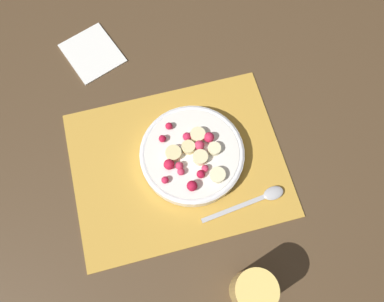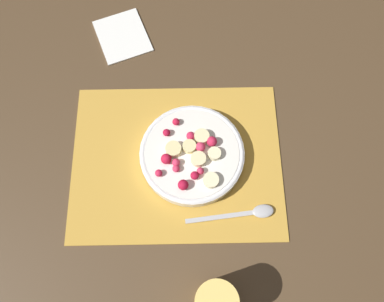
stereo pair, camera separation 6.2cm
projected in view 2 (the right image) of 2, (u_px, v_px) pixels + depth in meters
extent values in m
plane|color=#4C3823|center=(177.00, 161.00, 0.79)|extent=(3.00, 3.00, 0.00)
cube|color=gold|center=(177.00, 160.00, 0.78)|extent=(0.44, 0.34, 0.01)
cylinder|color=white|center=(192.00, 155.00, 0.77)|extent=(0.21, 0.21, 0.02)
torus|color=white|center=(192.00, 153.00, 0.76)|extent=(0.21, 0.21, 0.01)
cylinder|color=white|center=(192.00, 152.00, 0.76)|extent=(0.19, 0.19, 0.00)
cylinder|color=#F4EAB7|center=(214.00, 152.00, 0.75)|extent=(0.03, 0.03, 0.01)
cylinder|color=beige|center=(202.00, 137.00, 0.76)|extent=(0.04, 0.04, 0.01)
cylinder|color=#F4EAB7|center=(211.00, 180.00, 0.73)|extent=(0.03, 0.03, 0.01)
cylinder|color=beige|center=(173.00, 149.00, 0.75)|extent=(0.04, 0.04, 0.01)
cylinder|color=beige|center=(189.00, 147.00, 0.75)|extent=(0.04, 0.04, 0.01)
cylinder|color=beige|center=(198.00, 159.00, 0.74)|extent=(0.04, 0.04, 0.01)
sphere|color=#DB3356|center=(175.00, 162.00, 0.74)|extent=(0.02, 0.02, 0.02)
sphere|color=red|center=(175.00, 122.00, 0.77)|extent=(0.01, 0.01, 0.01)
sphere|color=red|center=(166.00, 159.00, 0.74)|extent=(0.02, 0.02, 0.02)
sphere|color=#B21433|center=(167.00, 133.00, 0.76)|extent=(0.02, 0.02, 0.02)
sphere|color=#DB3356|center=(200.00, 171.00, 0.74)|extent=(0.01, 0.01, 0.01)
sphere|color=#D12347|center=(159.00, 173.00, 0.73)|extent=(0.01, 0.01, 0.01)
sphere|color=#D12347|center=(212.00, 141.00, 0.75)|extent=(0.02, 0.02, 0.02)
sphere|color=#DB3356|center=(200.00, 147.00, 0.75)|extent=(0.02, 0.02, 0.02)
sphere|color=#DB3356|center=(178.00, 169.00, 0.74)|extent=(0.01, 0.01, 0.01)
sphere|color=#B21433|center=(183.00, 185.00, 0.72)|extent=(0.02, 0.02, 0.02)
sphere|color=#D12347|center=(191.00, 136.00, 0.76)|extent=(0.02, 0.02, 0.02)
sphere|color=#B21433|center=(195.00, 175.00, 0.73)|extent=(0.02, 0.02, 0.02)
cube|color=#B2B2B7|center=(220.00, 217.00, 0.74)|extent=(0.14, 0.02, 0.00)
ellipsoid|color=#B2B2B7|center=(263.00, 211.00, 0.74)|extent=(0.04, 0.03, 0.01)
cylinder|color=#F4CC66|center=(215.00, 301.00, 0.64)|extent=(0.07, 0.07, 0.11)
cube|color=white|center=(122.00, 36.00, 0.89)|extent=(0.15, 0.16, 0.01)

